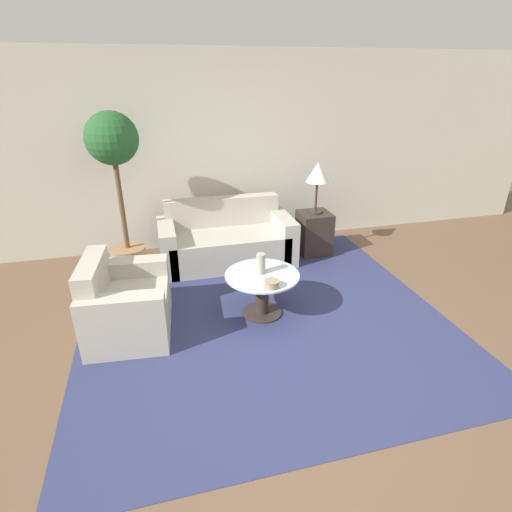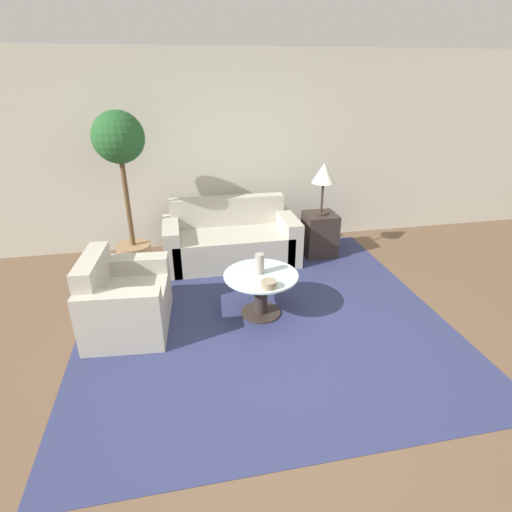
% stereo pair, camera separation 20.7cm
% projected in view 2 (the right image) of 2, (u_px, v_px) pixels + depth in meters
% --- Properties ---
extents(ground_plane, '(14.00, 14.00, 0.00)m').
position_uv_depth(ground_plane, '(282.00, 364.00, 3.46)').
color(ground_plane, brown).
extents(wall_back, '(10.00, 0.06, 2.60)m').
position_uv_depth(wall_back, '(231.00, 152.00, 5.47)').
color(wall_back, beige).
rests_on(wall_back, ground_plane).
extents(rug, '(3.62, 3.62, 0.01)m').
position_uv_depth(rug, '(261.00, 313.00, 4.19)').
color(rug, navy).
rests_on(rug, ground_plane).
extents(sofa_main, '(1.72, 0.80, 0.80)m').
position_uv_depth(sofa_main, '(231.00, 241.00, 5.29)').
color(sofa_main, '#B2AD9E').
rests_on(sofa_main, ground_plane).
extents(armchair, '(0.82, 1.00, 0.77)m').
position_uv_depth(armchair, '(122.00, 302.00, 3.86)').
color(armchair, '#B2AD9E').
rests_on(armchair, ground_plane).
extents(coffee_table, '(0.75, 0.75, 0.46)m').
position_uv_depth(coffee_table, '(261.00, 289.00, 4.06)').
color(coffee_table, '#332823').
rests_on(coffee_table, ground_plane).
extents(side_table, '(0.42, 0.42, 0.58)m').
position_uv_depth(side_table, '(319.00, 234.00, 5.45)').
color(side_table, '#332823').
rests_on(side_table, ground_plane).
extents(table_lamp, '(0.30, 0.30, 0.67)m').
position_uv_depth(table_lamp, '(324.00, 175.00, 5.10)').
color(table_lamp, '#332823').
rests_on(table_lamp, side_table).
extents(potted_plant, '(0.60, 0.60, 1.93)m').
position_uv_depth(potted_plant, '(122.00, 165.00, 4.67)').
color(potted_plant, '#93704C').
rests_on(potted_plant, ground_plane).
extents(vase, '(0.09, 0.09, 0.21)m').
position_uv_depth(vase, '(260.00, 264.00, 3.98)').
color(vase, '#9E998E').
rests_on(vase, coffee_table).
extents(bowl, '(0.14, 0.14, 0.07)m').
position_uv_depth(bowl, '(269.00, 284.00, 3.74)').
color(bowl, gray).
rests_on(bowl, coffee_table).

